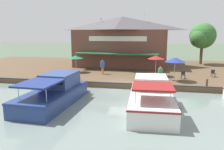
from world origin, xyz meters
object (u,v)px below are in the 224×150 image
object	(u,v)px
person_near_entrance	(103,65)
motorboat_mid_row	(151,95)
mooring_post	(207,83)
cafe_chair_under_first_umbrella	(76,75)
patio_umbrella_near_quay_edge	(76,57)
person_mid_patio	(160,73)
patio_umbrella_by_entrance	(156,57)
patio_umbrella_mid_patio_left	(175,60)
cafe_chair_beside_entrance	(183,74)
motorboat_far_downstream	(58,91)
cafe_chair_back_row_seat	(213,73)
tree_behind_restaurant	(202,36)
waterfront_restaurant	(122,41)

from	to	relation	value
person_near_entrance	motorboat_mid_row	bearing A→B (deg)	32.28
mooring_post	cafe_chair_under_first_umbrella	bearing A→B (deg)	-95.10
patio_umbrella_near_quay_edge	person_mid_patio	xyz separation A→B (m)	(4.70, 10.90, -0.90)
patio_umbrella_by_entrance	motorboat_mid_row	bearing A→B (deg)	-2.05
person_mid_patio	mooring_post	bearing A→B (deg)	80.82
motorboat_mid_row	patio_umbrella_mid_patio_left	bearing A→B (deg)	162.47
person_near_entrance	motorboat_mid_row	xyz separation A→B (m)	(9.89, 6.25, -0.84)
person_near_entrance	cafe_chair_beside_entrance	bearing A→B (deg)	83.98
motorboat_far_downstream	mooring_post	world-z (taller)	motorboat_far_downstream
cafe_chair_under_first_umbrella	mooring_post	xyz separation A→B (m)	(1.22, 13.70, -0.09)
patio_umbrella_by_entrance	patio_umbrella_near_quay_edge	size ratio (longest dim) A/B	1.12
patio_umbrella_mid_patio_left	mooring_post	bearing A→B (deg)	51.40
cafe_chair_beside_entrance	motorboat_mid_row	world-z (taller)	motorboat_mid_row
motorboat_far_downstream	motorboat_mid_row	distance (m)	7.62
cafe_chair_back_row_seat	motorboat_far_downstream	xyz separation A→B (m)	(10.83, -14.70, -0.13)
person_near_entrance	mooring_post	xyz separation A→B (m)	(4.73, 11.48, -0.77)
cafe_chair_back_row_seat	tree_behind_restaurant	xyz separation A→B (m)	(-11.26, 0.59, 4.11)
cafe_chair_back_row_seat	tree_behind_restaurant	distance (m)	12.01
person_mid_patio	motorboat_far_downstream	bearing A→B (deg)	-54.01
waterfront_restaurant	cafe_chair_beside_entrance	bearing A→B (deg)	40.91
patio_umbrella_near_quay_edge	mooring_post	xyz separation A→B (m)	(5.41, 15.30, -1.62)
patio_umbrella_mid_patio_left	cafe_chair_back_row_seat	xyz separation A→B (m)	(-3.11, 4.73, -1.84)
patio_umbrella_by_entrance	cafe_chair_beside_entrance	distance (m)	3.74
patio_umbrella_near_quay_edge	cafe_chair_back_row_seat	distance (m)	17.22
patio_umbrella_near_quay_edge	motorboat_mid_row	distance (m)	14.70
patio_umbrella_by_entrance	motorboat_far_downstream	world-z (taller)	patio_umbrella_by_entrance
patio_umbrella_mid_patio_left	patio_umbrella_near_quay_edge	distance (m)	12.81
waterfront_restaurant	cafe_chair_under_first_umbrella	size ratio (longest dim) A/B	17.09
patio_umbrella_near_quay_edge	tree_behind_restaurant	world-z (taller)	tree_behind_restaurant
cafe_chair_back_row_seat	motorboat_mid_row	xyz separation A→B (m)	(10.56, -7.08, -0.16)
patio_umbrella_near_quay_edge	cafe_chair_beside_entrance	world-z (taller)	patio_umbrella_near_quay_edge
mooring_post	tree_behind_restaurant	xyz separation A→B (m)	(-16.67, 2.44, 4.20)
person_mid_patio	motorboat_mid_row	bearing A→B (deg)	-8.02
waterfront_restaurant	person_near_entrance	distance (m)	9.36
waterfront_restaurant	mooring_post	xyz separation A→B (m)	(13.60, 10.34, -3.56)
patio_umbrella_near_quay_edge	cafe_chair_back_row_seat	bearing A→B (deg)	89.96
waterfront_restaurant	patio_umbrella_near_quay_edge	world-z (taller)	waterfront_restaurant
waterfront_restaurant	tree_behind_restaurant	bearing A→B (deg)	103.51
patio_umbrella_mid_patio_left	cafe_chair_under_first_umbrella	distance (m)	11.03
patio_umbrella_near_quay_edge	motorboat_mid_row	world-z (taller)	patio_umbrella_near_quay_edge
waterfront_restaurant	cafe_chair_under_first_umbrella	xyz separation A→B (m)	(12.38, -3.36, -3.47)
person_near_entrance	patio_umbrella_by_entrance	bearing A→B (deg)	90.14
patio_umbrella_mid_patio_left	cafe_chair_beside_entrance	size ratio (longest dim) A/B	3.06
motorboat_mid_row	mooring_post	size ratio (longest dim) A/B	12.14
person_mid_patio	motorboat_far_downstream	xyz separation A→B (m)	(6.13, -8.45, -0.76)
patio_umbrella_near_quay_edge	person_near_entrance	bearing A→B (deg)	79.89
patio_umbrella_mid_patio_left	person_near_entrance	bearing A→B (deg)	-105.81
person_near_entrance	waterfront_restaurant	bearing A→B (deg)	172.62
tree_behind_restaurant	patio_umbrella_near_quay_edge	bearing A→B (deg)	-57.62
motorboat_mid_row	person_near_entrance	bearing A→B (deg)	-147.72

